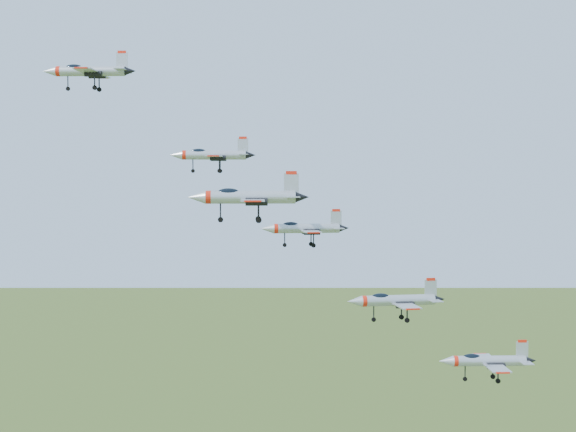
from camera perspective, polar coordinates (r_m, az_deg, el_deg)
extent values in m
cylinder|color=#A8AEB5|center=(119.02, -13.86, 9.97)|extent=(9.97, 3.08, 1.43)
cone|color=#A8AEB5|center=(120.72, -16.61, 9.83)|extent=(2.19, 1.74, 1.43)
cone|color=black|center=(117.64, -11.14, 10.08)|extent=(1.72, 1.46, 1.21)
ellipsoid|color=black|center=(119.75, -14.99, 10.17)|extent=(2.55, 1.42, 0.90)
cube|color=#A8AEB5|center=(115.99, -14.16, 10.02)|extent=(3.31, 5.19, 0.15)
cube|color=#A8AEB5|center=(121.87, -13.36, 9.67)|extent=(3.31, 5.19, 0.15)
cube|color=#A8AEB5|center=(118.11, -11.73, 10.77)|extent=(1.64, 0.41, 2.30)
cube|color=red|center=(118.28, -11.73, 11.35)|extent=(1.22, 0.36, 0.38)
cylinder|color=#A8AEB5|center=(100.37, -5.28, 4.34)|extent=(7.98, 2.01, 1.14)
cone|color=#A8AEB5|center=(100.78, -7.98, 4.32)|extent=(1.70, 1.31, 1.14)
cone|color=black|center=(100.19, -2.67, 4.35)|extent=(1.33, 1.10, 0.97)
ellipsoid|color=black|center=(100.53, -6.38, 4.58)|extent=(2.01, 1.03, 0.72)
cube|color=#A8AEB5|center=(97.91, -5.27, 4.25)|extent=(2.44, 4.06, 0.12)
cube|color=#A8AEB5|center=(102.81, -5.10, 4.18)|extent=(2.44, 4.06, 0.12)
cube|color=#A8AEB5|center=(100.25, -3.22, 5.03)|extent=(1.32, 0.25, 1.84)
cube|color=red|center=(100.30, -3.22, 5.58)|extent=(0.97, 0.23, 0.31)
cylinder|color=#A8AEB5|center=(88.85, -2.69, 1.35)|extent=(10.05, 2.33, 1.44)
cone|color=#A8AEB5|center=(89.03, -6.54, 1.33)|extent=(2.11, 1.61, 1.44)
cone|color=black|center=(89.06, 1.02, 1.35)|extent=(1.65, 1.36, 1.22)
ellipsoid|color=black|center=(88.87, -4.26, 1.69)|extent=(2.52, 1.25, 0.91)
cube|color=#A8AEB5|center=(85.76, -2.53, 1.11)|extent=(2.98, 5.08, 0.15)
cube|color=#A8AEB5|center=(91.96, -2.56, 1.22)|extent=(2.98, 5.08, 0.15)
cube|color=#A8AEB5|center=(88.96, 0.24, 2.31)|extent=(1.67, 0.28, 2.32)
cube|color=red|center=(88.96, 0.24, 3.10)|extent=(1.23, 0.26, 0.39)
cylinder|color=#A8AEB5|center=(104.75, 1.32, -0.88)|extent=(8.65, 1.38, 1.25)
cone|color=#A8AEB5|center=(104.11, -1.50, -0.91)|extent=(1.75, 1.27, 1.25)
cone|color=black|center=(105.61, 4.00, -0.86)|extent=(1.36, 1.08, 1.06)
ellipsoid|color=black|center=(104.43, 0.18, -0.64)|extent=(2.12, 0.93, 0.79)
cube|color=#A8AEB5|center=(102.15, 1.65, -1.11)|extent=(2.27, 4.25, 0.13)
cube|color=#A8AEB5|center=(107.45, 1.21, -0.92)|extent=(2.27, 4.25, 0.13)
cube|color=#A8AEB5|center=(105.33, 3.44, -0.16)|extent=(1.44, 0.14, 2.01)
cube|color=red|center=(105.29, 3.44, 0.41)|extent=(1.06, 0.15, 0.34)
cylinder|color=#A8AEB5|center=(90.27, 7.83, -5.96)|extent=(8.35, 1.42, 1.20)
cone|color=#A8AEB5|center=(88.92, 4.74, -6.07)|extent=(1.70, 1.25, 1.20)
cone|color=black|center=(91.81, 10.71, -5.83)|extent=(1.32, 1.06, 1.02)
ellipsoid|color=black|center=(89.62, 6.58, -5.72)|extent=(2.06, 0.92, 0.76)
cube|color=#A8AEB5|center=(87.93, 8.45, -6.35)|extent=(2.23, 4.12, 0.13)
cube|color=#A8AEB5|center=(92.81, 7.45, -5.86)|extent=(2.23, 4.12, 0.13)
cube|color=#A8AEB5|center=(91.29, 10.11, -5.09)|extent=(1.39, 0.15, 1.94)
cube|color=red|center=(91.16, 10.12, -4.45)|extent=(1.02, 0.16, 0.32)
cylinder|color=#A8AEB5|center=(111.58, 14.12, -9.96)|extent=(9.76, 2.46, 1.40)
cone|color=#A8AEB5|center=(110.17, 11.17, -10.09)|extent=(2.08, 1.60, 1.40)
cone|color=black|center=(113.21, 16.88, -9.81)|extent=(1.63, 1.35, 1.19)
ellipsoid|color=black|center=(110.86, 12.93, -9.75)|extent=(2.46, 1.26, 0.89)
cube|color=#A8AEB5|center=(108.88, 14.66, -10.43)|extent=(2.98, 4.97, 0.15)
cube|color=#A8AEB5|center=(114.52, 13.81, -9.77)|extent=(2.98, 4.97, 0.15)
cube|color=#A8AEB5|center=(112.54, 16.31, -9.12)|extent=(1.62, 0.31, 2.26)
cube|color=red|center=(112.30, 16.32, -8.53)|extent=(1.19, 0.28, 0.38)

